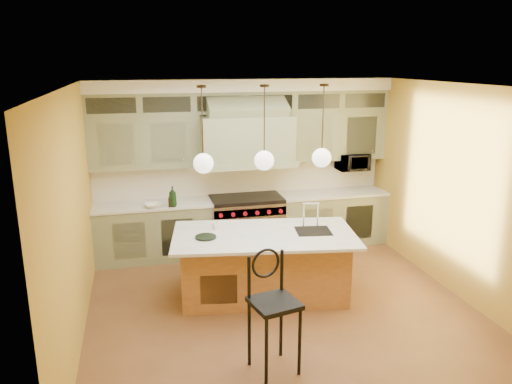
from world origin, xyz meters
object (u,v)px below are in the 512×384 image
object	(u,v)px
range	(246,224)
microwave	(352,162)
counter_stool	(273,304)
kitchen_island	(264,263)

from	to	relation	value
range	microwave	bearing A→B (deg)	3.12
range	counter_stool	bearing A→B (deg)	-97.95
kitchen_island	microwave	distance (m)	2.92
range	kitchen_island	size ratio (longest dim) A/B	0.46
kitchen_island	counter_stool	bearing A→B (deg)	-92.84
kitchen_island	range	bearing A→B (deg)	94.48
kitchen_island	microwave	world-z (taller)	microwave
microwave	range	bearing A→B (deg)	-176.88
counter_stool	microwave	world-z (taller)	microwave
kitchen_island	counter_stool	distance (m)	1.75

